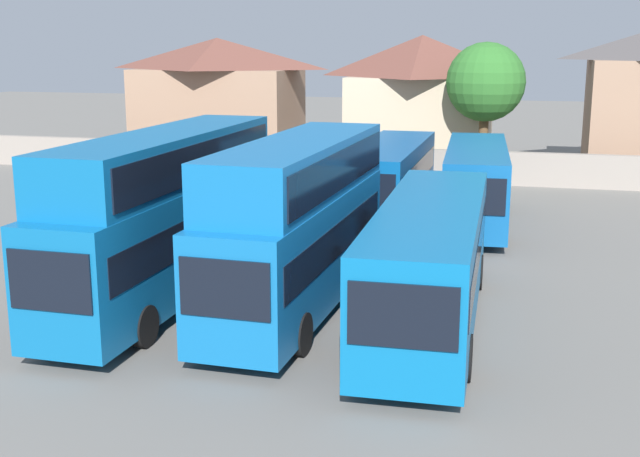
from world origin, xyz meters
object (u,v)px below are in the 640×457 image
at_px(bus_3, 430,257).
at_px(bus_5, 390,176).
at_px(house_terrace_left, 218,96).
at_px(bus_6, 476,181).
at_px(bus_2, 298,216).
at_px(house_terrace_centre, 421,98).
at_px(tree_left_of_lot, 486,83).
at_px(bus_1, 166,208).
at_px(bus_4, 311,171).

xyz_separation_m(bus_3, bus_5, (-3.34, 13.29, -0.04)).
relative_size(bus_5, house_terrace_left, 0.98).
relative_size(bus_5, bus_6, 1.00).
bearing_deg(bus_2, house_terrace_centre, -177.18).
distance_m(bus_6, tree_left_of_lot, 13.32).
bearing_deg(bus_1, bus_4, 177.49).
bearing_deg(bus_5, bus_2, -1.85).
height_order(bus_1, bus_5, bus_1).
bearing_deg(bus_3, house_terrace_left, -151.19).
bearing_deg(bus_4, bus_3, 23.20).
height_order(bus_1, house_terrace_left, house_terrace_left).
bearing_deg(bus_2, bus_4, -164.60).
bearing_deg(tree_left_of_lot, bus_4, -119.42).
bearing_deg(house_terrace_left, house_terrace_centre, -0.65).
bearing_deg(tree_left_of_lot, bus_6, -87.84).
bearing_deg(bus_3, bus_5, -167.44).
bearing_deg(bus_4, bus_1, -7.55).
bearing_deg(bus_2, bus_5, 179.81).
height_order(bus_3, house_terrace_centre, house_terrace_centre).
height_order(house_terrace_centre, tree_left_of_lot, house_terrace_centre).
xyz_separation_m(house_terrace_left, tree_left_of_lot, (17.79, -4.74, 1.34)).
height_order(bus_1, bus_6, bus_1).
height_order(bus_6, house_terrace_left, house_terrace_left).
bearing_deg(tree_left_of_lot, house_terrace_centre, 132.35).
bearing_deg(bus_1, bus_3, 88.94).
distance_m(bus_4, bus_6, 7.39).
height_order(bus_6, house_terrace_centre, house_terrace_centre).
relative_size(bus_4, bus_5, 1.05).
bearing_deg(bus_2, tree_left_of_lot, 173.64).
bearing_deg(house_terrace_centre, bus_6, -75.03).
height_order(bus_2, bus_6, bus_2).
height_order(bus_4, house_terrace_left, house_terrace_left).
height_order(bus_1, bus_2, bus_1).
bearing_deg(house_terrace_centre, bus_1, -96.68).
distance_m(house_terrace_left, house_terrace_centre, 13.61).
distance_m(bus_5, tree_left_of_lot, 13.39).
distance_m(bus_3, bus_5, 13.70).
bearing_deg(bus_1, house_terrace_left, -160.51).
bearing_deg(bus_2, bus_6, 163.56).
distance_m(bus_4, house_terrace_centre, 17.13).
height_order(bus_2, house_terrace_centre, house_terrace_centre).
bearing_deg(bus_2, bus_1, -87.02).
relative_size(bus_4, house_terrace_centre, 1.24).
height_order(house_terrace_left, tree_left_of_lot, house_terrace_left).
distance_m(bus_3, tree_left_of_lot, 26.05).
relative_size(bus_2, house_terrace_centre, 1.20).
height_order(bus_5, tree_left_of_lot, tree_left_of_lot).
bearing_deg(house_terrace_left, bus_6, -43.94).
distance_m(bus_1, tree_left_of_lot, 26.79).
height_order(bus_1, tree_left_of_lot, tree_left_of_lot).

